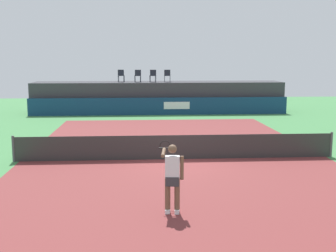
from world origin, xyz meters
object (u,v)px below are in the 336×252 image
Objects in this scene: net_post_far at (331,144)px; spectator_chair_left at (138,75)px; spectator_chair_right at (167,75)px; tennis_player at (172,176)px; spectator_chair_far_left at (121,75)px; spectator_chair_center at (153,75)px; tennis_ball at (211,149)px; net_post_near at (13,149)px.

spectator_chair_left is at bearing 117.02° from net_post_far.
tennis_player is at bearing -93.44° from spectator_chair_right.
spectator_chair_far_left is 1.00× the size of spectator_chair_center.
spectator_chair_center reaches higher than tennis_player.
tennis_ball is (3.15, -13.37, -2.66)m from spectator_chair_left.
net_post_near is (-6.85, -15.08, -2.19)m from spectator_chair_right.
tennis_player is at bearing -46.52° from net_post_near.
tennis_player is (0.87, -20.96, -1.73)m from spectator_chair_left.
net_post_near and net_post_far have the same top height.
tennis_player is at bearing -139.13° from net_post_far.
spectator_chair_right is (1.04, 0.01, 0.00)m from spectator_chair_center.
spectator_chair_far_left is 15.93m from net_post_near.
spectator_chair_center is at bearing 113.63° from net_post_far.
tennis_ball is at bearing 12.15° from net_post_near.
spectator_chair_center is 1.04m from spectator_chair_right.
tennis_player reaches higher than tennis_ball.
spectator_chair_right is 16.21m from net_post_far.
spectator_chair_center is at bearing -0.08° from spectator_chair_left.
spectator_chair_center is (1.09, -0.00, 0.00)m from spectator_chair_left.
tennis_player is (2.09, -21.28, -1.73)m from spectator_chair_far_left.
spectator_chair_center is at bearing -179.51° from spectator_chair_right.
net_post_near is at bearing 133.48° from tennis_player.
net_post_far is (5.55, -15.08, -2.19)m from spectator_chair_right.
spectator_chair_far_left is at bearing 77.17° from net_post_near.
spectator_chair_left reaches higher than net_post_far.
spectator_chair_center is at bearing -7.87° from spectator_chair_far_left.
tennis_ball is at bearing -85.67° from spectator_chair_right.
spectator_chair_far_left is at bearing 165.36° from spectator_chair_left.
spectator_chair_right reaches higher than tennis_player.
spectator_chair_center is 21.03m from tennis_player.
spectator_chair_right is 0.89× the size of net_post_far.
spectator_chair_center is 13.79m from tennis_ball.
spectator_chair_left is at bearing 103.24° from tennis_ball.
spectator_chair_left is at bearing 179.92° from spectator_chair_center.
tennis_ball is at bearing -72.33° from spectator_chair_far_left.
net_post_near is (-3.50, -15.39, -2.19)m from spectator_chair_far_left.
spectator_chair_far_left reaches higher than net_post_far.
spectator_chair_center is at bearing 89.40° from tennis_player.
tennis_player is (5.59, -5.89, 0.46)m from net_post_near.
spectator_chair_far_left reaches higher than net_post_near.
spectator_chair_right is 21.08m from tennis_player.
spectator_chair_left is at bearing 72.62° from net_post_near.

